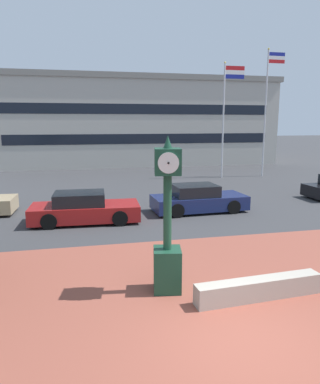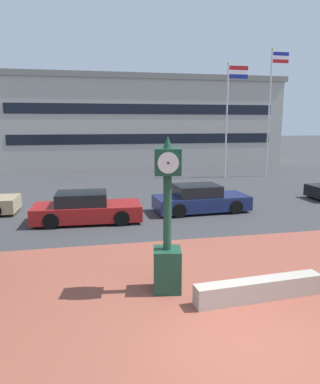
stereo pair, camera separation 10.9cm
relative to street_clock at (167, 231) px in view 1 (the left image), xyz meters
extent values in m
plane|color=#38383A|center=(0.91, -2.40, -1.53)|extent=(200.00, 200.00, 0.00)
cube|color=brown|center=(0.91, -1.32, -1.53)|extent=(44.00, 10.14, 0.01)
cube|color=#ADA393|center=(2.02, -0.91, -1.28)|extent=(3.22, 0.62, 0.50)
cube|color=#19422D|center=(0.00, 0.00, -0.99)|extent=(0.79, 0.79, 1.08)
cylinder|color=#19422D|center=(0.00, 0.00, 0.48)|extent=(0.20, 0.20, 1.85)
cube|color=#19422D|center=(0.00, 0.00, 1.71)|extent=(0.72, 0.72, 0.61)
cylinder|color=white|center=(0.06, 0.32, 1.71)|extent=(0.48, 0.12, 0.48)
sphere|color=black|center=(0.06, 0.34, 1.71)|extent=(0.05, 0.05, 0.05)
cylinder|color=white|center=(-0.06, -0.32, 1.71)|extent=(0.48, 0.12, 0.48)
sphere|color=black|center=(-0.06, -0.34, 1.71)|extent=(0.05, 0.05, 0.05)
cone|color=#19422D|center=(0.00, 0.00, 2.17)|extent=(0.21, 0.21, 0.30)
cylinder|color=black|center=(-5.83, 9.95, -1.21)|extent=(0.65, 0.25, 0.64)
cylinder|color=black|center=(10.96, 9.67, -1.21)|extent=(0.65, 0.24, 0.64)
cube|color=navy|center=(3.38, 7.64, -1.09)|extent=(4.47, 2.03, 0.64)
cube|color=black|center=(3.16, 7.63, -0.53)|extent=(2.09, 1.66, 0.56)
cylinder|color=black|center=(4.70, 8.55, -1.21)|extent=(0.65, 0.25, 0.64)
cylinder|color=black|center=(4.78, 6.84, -1.21)|extent=(0.65, 0.25, 0.64)
cylinder|color=black|center=(1.99, 8.43, -1.21)|extent=(0.65, 0.25, 0.64)
cylinder|color=black|center=(2.06, 6.72, -1.21)|extent=(0.65, 0.25, 0.64)
cube|color=maroon|center=(-1.89, 6.87, -1.09)|extent=(4.55, 2.01, 0.64)
cube|color=black|center=(-2.11, 6.88, -0.53)|extent=(2.13, 1.65, 0.56)
cylinder|color=black|center=(-0.47, 7.66, -1.21)|extent=(0.65, 0.25, 0.64)
cylinder|color=black|center=(-0.54, 5.96, -1.21)|extent=(0.65, 0.25, 0.64)
cylinder|color=black|center=(-3.24, 7.78, -1.21)|extent=(0.65, 0.25, 0.64)
cylinder|color=black|center=(-3.31, 6.08, -1.21)|extent=(0.65, 0.25, 0.64)
cylinder|color=silver|center=(8.48, 17.48, 2.64)|extent=(0.12, 0.12, 8.34)
sphere|color=gold|center=(8.48, 17.48, 6.87)|extent=(0.14, 0.14, 0.14)
cube|color=red|center=(9.28, 17.48, 6.51)|extent=(1.47, 0.02, 0.30)
cube|color=white|center=(9.28, 17.48, 6.21)|extent=(1.47, 0.02, 0.30)
cube|color=navy|center=(9.28, 17.48, 5.91)|extent=(1.47, 0.02, 0.30)
cylinder|color=silver|center=(11.87, 17.48, 3.17)|extent=(0.12, 0.12, 9.41)
sphere|color=gold|center=(11.87, 17.48, 7.93)|extent=(0.14, 0.14, 0.14)
cube|color=navy|center=(12.57, 17.48, 7.60)|extent=(1.29, 0.02, 0.26)
cube|color=white|center=(12.57, 17.48, 7.34)|extent=(1.29, 0.02, 0.26)
cube|color=red|center=(12.57, 17.48, 7.08)|extent=(1.29, 0.02, 0.26)
cube|color=#B2ADA3|center=(3.68, 31.90, 2.46)|extent=(27.04, 14.38, 7.99)
cube|color=gray|center=(3.68, 31.90, 6.71)|extent=(27.59, 14.67, 0.50)
cube|color=black|center=(3.68, 24.69, 1.13)|extent=(24.34, 0.04, 0.90)
cube|color=black|center=(3.68, 24.69, 3.79)|extent=(24.34, 0.04, 0.90)
camera|label=1|loc=(-1.99, -8.20, 2.61)|focal=33.74mm
camera|label=2|loc=(-1.88, -8.22, 2.61)|focal=33.74mm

